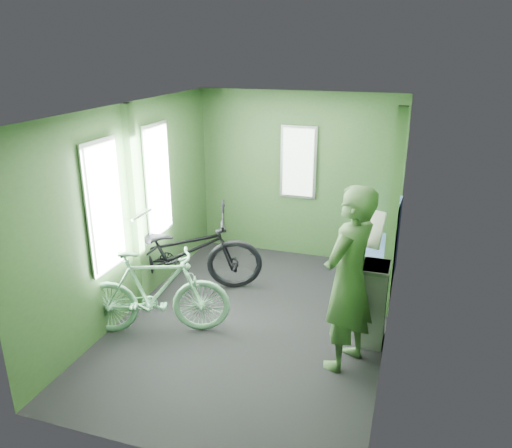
{
  "coord_description": "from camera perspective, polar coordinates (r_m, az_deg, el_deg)",
  "views": [
    {
      "loc": [
        1.51,
        -4.55,
        2.86
      ],
      "look_at": [
        0.0,
        0.1,
        1.1
      ],
      "focal_mm": 35.0,
      "sensor_mm": 36.0,
      "label": 1
    }
  ],
  "objects": [
    {
      "name": "bicycle_black",
      "position": [
        6.29,
        -8.49,
        -7.5
      ],
      "size": [
        2.17,
        1.51,
        1.15
      ],
      "primitive_type": "imported",
      "rotation": [
        0.0,
        -0.16,
        1.93
      ],
      "color": "black",
      "rests_on": "ground"
    },
    {
      "name": "bench_seat",
      "position": [
        6.53,
        13.38,
        -3.83
      ],
      "size": [
        0.59,
        0.99,
        1.02
      ],
      "rotation": [
        0.0,
        0.0,
        -0.05
      ],
      "color": "navy",
      "rests_on": "ground"
    },
    {
      "name": "passenger",
      "position": [
        4.57,
        10.54,
        -6.23
      ],
      "size": [
        0.64,
        0.76,
        1.76
      ],
      "rotation": [
        0.0,
        0.0,
        -1.99
      ],
      "color": "#3B5B31",
      "rests_on": "ground"
    },
    {
      "name": "waste_box",
      "position": [
        5.17,
        13.23,
        -8.87
      ],
      "size": [
        0.25,
        0.35,
        0.85
      ],
      "primitive_type": "cube",
      "color": "slate",
      "rests_on": "ground"
    },
    {
      "name": "bicycle_mint",
      "position": [
        5.5,
        -11.17,
        -11.97
      ],
      "size": [
        1.62,
        0.97,
        0.95
      ],
      "primitive_type": "imported",
      "rotation": [
        0.0,
        -0.04,
        1.92
      ],
      "color": "#75BB8C",
      "rests_on": "ground"
    },
    {
      "name": "room",
      "position": [
        5.05,
        -0.61,
        3.41
      ],
      "size": [
        4.0,
        4.02,
        2.31
      ],
      "color": "black",
      "rests_on": "ground"
    }
  ]
}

